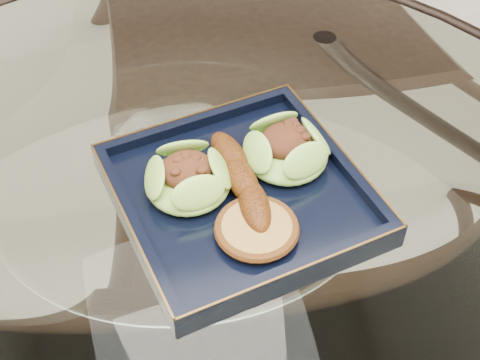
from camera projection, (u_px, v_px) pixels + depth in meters
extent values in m
cylinder|color=white|center=(189.00, 209.00, 0.79)|extent=(1.10, 1.10, 0.01)
torus|color=black|center=(189.00, 209.00, 0.79)|extent=(1.13, 1.13, 0.02)
cylinder|color=black|center=(306.00, 203.00, 1.30)|extent=(0.04, 0.04, 0.75)
cylinder|color=black|center=(12.00, 269.00, 1.19)|extent=(0.04, 0.04, 0.75)
cube|color=#321C10|center=(241.00, 99.00, 1.35)|extent=(0.45, 0.45, 0.04)
cylinder|color=#321C10|center=(176.00, 261.00, 1.38)|extent=(0.03, 0.03, 0.46)
cylinder|color=#321C10|center=(344.00, 229.00, 1.44)|extent=(0.03, 0.03, 0.46)
cylinder|color=#321C10|center=(150.00, 143.00, 1.63)|extent=(0.03, 0.03, 0.46)
cylinder|color=#321C10|center=(295.00, 120.00, 1.69)|extent=(0.03, 0.03, 0.46)
cube|color=black|center=(240.00, 198.00, 0.78)|extent=(0.31, 0.31, 0.02)
ellipsoid|color=#6EA931|center=(188.00, 180.00, 0.76)|extent=(0.13, 0.13, 0.03)
ellipsoid|color=#5A8C28|center=(286.00, 151.00, 0.79)|extent=(0.12, 0.12, 0.04)
ellipsoid|color=#682E0A|center=(242.00, 179.00, 0.76)|extent=(0.04, 0.16, 0.03)
cylinder|color=#B4813C|center=(257.00, 230.00, 0.72)|extent=(0.10, 0.10, 0.02)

